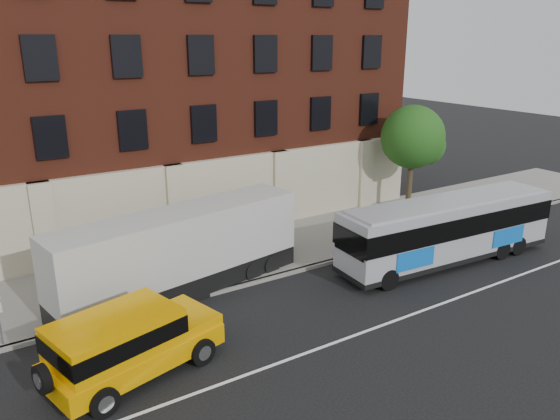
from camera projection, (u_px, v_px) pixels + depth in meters
ground at (317, 360)px, 17.49m from camera, size 120.00×120.00×0.00m
sidewalk at (201, 264)px, 24.70m from camera, size 60.00×6.00×0.15m
kerb at (232, 288)px, 22.29m from camera, size 60.00×0.25×0.15m
lane_line at (308, 352)px, 17.89m from camera, size 60.00×0.12×0.01m
building at (133, 84)px, 28.78m from camera, size 30.00×12.10×15.00m
street_tree at (413, 139)px, 30.67m from camera, size 3.60×3.60×6.20m
city_bus at (448, 228)px, 24.61m from camera, size 11.14×3.05×3.02m
yellow_suv at (126, 341)px, 16.24m from camera, size 5.79×3.46×2.15m
shipping_container at (181, 254)px, 21.51m from camera, size 10.69×3.92×3.49m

